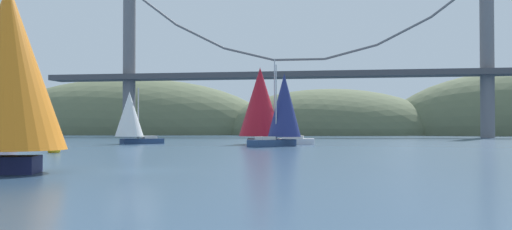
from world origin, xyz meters
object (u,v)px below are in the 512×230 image
at_px(sailboat_scarlet_sail, 6,113).
at_px(sailboat_orange_sail, 4,72).
at_px(sailboat_navy_sail, 283,108).
at_px(channel_buoy, 54,148).
at_px(sailboat_white_mainsail, 130,116).
at_px(sailboat_crimson_sail, 261,104).

relative_size(sailboat_scarlet_sail, sailboat_orange_sail, 0.78).
relative_size(sailboat_navy_sail, channel_buoy, 3.52).
distance_m(sailboat_scarlet_sail, channel_buoy, 31.67).
height_order(sailboat_scarlet_sail, sailboat_navy_sail, sailboat_navy_sail).
xyz_separation_m(sailboat_white_mainsail, sailboat_orange_sail, (11.52, -44.90, 1.23)).
xyz_separation_m(sailboat_scarlet_sail, channel_buoy, (20.15, -24.17, -3.67)).
bearing_deg(sailboat_scarlet_sail, sailboat_white_mainsail, 0.85).
bearing_deg(channel_buoy, sailboat_orange_sail, -67.10).
distance_m(sailboat_navy_sail, sailboat_orange_sail, 41.52).
xyz_separation_m(sailboat_navy_sail, sailboat_orange_sail, (-8.69, -40.60, 0.43)).
xyz_separation_m(sailboat_crimson_sail, sailboat_scarlet_sail, (-33.94, -2.43, -1.08)).
distance_m(sailboat_white_mainsail, channel_buoy, 24.80).
distance_m(sailboat_crimson_sail, sailboat_white_mainsail, 16.88).
bearing_deg(sailboat_orange_sail, sailboat_white_mainsail, 104.39).
bearing_deg(sailboat_navy_sail, sailboat_crimson_sail, 118.70).
bearing_deg(sailboat_navy_sail, sailboat_orange_sail, -102.08).
xyz_separation_m(sailboat_crimson_sail, sailboat_white_mainsail, (-16.67, -2.17, -1.53)).
bearing_deg(sailboat_crimson_sail, sailboat_white_mainsail, -172.58).
height_order(sailboat_scarlet_sail, channel_buoy, sailboat_scarlet_sail).
xyz_separation_m(sailboat_white_mainsail, sailboat_navy_sail, (20.21, -4.29, 0.80)).
bearing_deg(channel_buoy, sailboat_scarlet_sail, 129.82).
bearing_deg(sailboat_crimson_sail, channel_buoy, -117.42).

